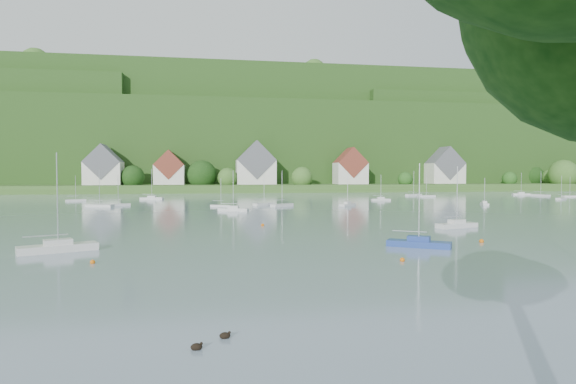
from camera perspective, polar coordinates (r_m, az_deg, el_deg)
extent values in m
cube|color=#375821|center=(210.73, -5.51, 0.58)|extent=(600.00, 60.00, 3.00)
cube|color=#1E4014|center=(285.81, -6.52, 4.70)|extent=(620.00, 160.00, 40.00)
cube|color=#1E4014|center=(281.97, -4.43, 6.37)|extent=(240.00, 130.00, 60.00)
cube|color=#1E4014|center=(317.43, 24.02, 4.63)|extent=(200.00, 110.00, 48.00)
sphere|color=#315A21|center=(245.73, 29.94, 1.85)|extent=(12.88, 12.88, 12.88)
sphere|color=black|center=(258.42, 27.09, 1.73)|extent=(10.46, 10.46, 10.46)
sphere|color=#1D4D17|center=(235.70, 24.86, 1.43)|extent=(6.45, 6.45, 6.45)
sphere|color=black|center=(263.05, 29.82, 1.70)|extent=(10.68, 10.68, 10.68)
sphere|color=#315A21|center=(194.21, -7.21, 1.67)|extent=(8.19, 8.19, 8.19)
sphere|color=#315A21|center=(261.48, 30.65, 1.67)|extent=(10.50, 10.50, 10.50)
sphere|color=#315A21|center=(199.95, -20.28, 1.41)|extent=(6.49, 6.49, 6.49)
sphere|color=#315A21|center=(211.18, 7.42, 2.06)|extent=(12.16, 12.16, 12.16)
sphere|color=#315A21|center=(193.66, 1.68, 1.74)|extent=(8.73, 8.73, 8.73)
sphere|color=black|center=(198.35, -18.00, 1.70)|extent=(9.32, 9.32, 9.32)
sphere|color=#1D4D17|center=(208.55, 13.78, 1.48)|extent=(6.24, 6.24, 6.24)
sphere|color=black|center=(229.30, 17.49, 1.65)|extent=(8.16, 8.16, 8.16)
sphere|color=#315A21|center=(257.23, 28.80, 1.53)|extent=(8.09, 8.09, 8.09)
sphere|color=black|center=(196.58, -10.21, 2.01)|extent=(11.92, 11.92, 11.92)
sphere|color=#1D4D17|center=(285.76, -23.88, 10.94)|extent=(10.29, 10.29, 10.29)
sphere|color=black|center=(270.76, -21.16, 11.36)|extent=(7.18, 7.18, 7.18)
sphere|color=#1D4D17|center=(275.67, 2.11, 13.24)|extent=(12.83, 12.83, 12.83)
sphere|color=#315A21|center=(259.03, -15.31, 13.70)|extent=(8.18, 8.18, 8.18)
sphere|color=#1D4D17|center=(295.03, -6.38, 12.48)|extent=(12.73, 12.73, 12.73)
sphere|color=#1D4D17|center=(277.71, 11.70, 13.06)|extent=(11.50, 11.50, 11.50)
sphere|color=#1D4D17|center=(299.45, 5.41, 12.40)|extent=(14.65, 14.65, 14.65)
sphere|color=#315A21|center=(252.83, 3.15, 14.21)|extent=(11.95, 11.95, 11.95)
sphere|color=#1D4D17|center=(287.05, 19.04, 12.57)|extent=(9.76, 9.76, 9.76)
sphere|color=#315A21|center=(291.11, -16.08, 12.36)|extent=(7.07, 7.07, 7.07)
sphere|color=black|center=(259.02, -7.00, 13.76)|extent=(8.21, 8.21, 8.21)
sphere|color=#315A21|center=(282.44, -11.22, 12.91)|extent=(12.24, 12.24, 12.24)
sphere|color=#315A21|center=(288.62, 17.73, 12.50)|extent=(9.00, 9.00, 9.00)
sphere|color=#315A21|center=(264.68, -27.86, 13.49)|extent=(13.65, 13.65, 13.65)
sphere|color=#1D4D17|center=(296.35, 14.01, 12.23)|extent=(8.03, 8.03, 8.03)
sphere|color=#315A21|center=(331.67, 26.21, 8.93)|extent=(9.52, 9.52, 9.52)
sphere|color=#315A21|center=(294.78, 13.86, 10.16)|extent=(14.97, 14.97, 14.97)
sphere|color=black|center=(299.39, 27.19, 9.61)|extent=(7.52, 7.52, 7.52)
sphere|color=#1D4D17|center=(284.53, 9.95, 10.30)|extent=(9.78, 9.78, 9.78)
sphere|color=#1D4D17|center=(299.45, 17.57, 9.89)|extent=(12.02, 12.02, 12.02)
sphere|color=black|center=(292.07, 22.49, 10.02)|extent=(11.57, 11.57, 11.57)
sphere|color=#1D4D17|center=(272.94, 21.18, 10.64)|extent=(12.65, 12.65, 12.65)
sphere|color=#315A21|center=(288.11, 24.12, 9.99)|extent=(8.28, 8.28, 8.28)
sphere|color=black|center=(331.63, 24.35, 8.90)|extent=(7.47, 7.47, 7.47)
sphere|color=#315A21|center=(284.00, 14.50, 10.27)|extent=(9.48, 9.48, 9.48)
sphere|color=black|center=(348.82, 26.67, 7.56)|extent=(8.43, 8.43, 8.43)
sphere|color=#1D4D17|center=(275.79, -14.84, 9.34)|extent=(12.01, 12.01, 12.01)
sphere|color=black|center=(323.37, 28.40, 8.13)|extent=(13.54, 13.54, 13.54)
sphere|color=black|center=(296.20, 17.59, 8.91)|extent=(15.08, 15.08, 15.08)
sphere|color=#315A21|center=(305.95, 14.51, 8.76)|extent=(15.99, 15.99, 15.99)
sphere|color=black|center=(284.81, -7.26, 9.30)|extent=(15.72, 15.72, 15.72)
sphere|color=#315A21|center=(390.28, 27.52, 7.09)|extent=(14.17, 14.17, 14.17)
sphere|color=#1D4D17|center=(281.35, -4.22, 9.21)|extent=(10.54, 10.54, 10.54)
cube|color=silver|center=(201.45, -21.09, 2.08)|extent=(14.00, 10.00, 9.00)
cube|color=#57585F|center=(201.50, -21.10, 3.36)|extent=(14.00, 10.40, 14.00)
cube|color=silver|center=(199.85, -13.93, 2.02)|extent=(12.00, 9.00, 8.00)
cube|color=brown|center=(199.88, -13.94, 3.17)|extent=(12.00, 9.36, 12.00)
cube|color=silver|center=(199.09, -3.86, 2.36)|extent=(16.00, 11.00, 10.00)
cube|color=#57585F|center=(199.17, -3.86, 3.80)|extent=(16.00, 11.44, 16.00)
cube|color=silver|center=(204.82, 7.42, 2.21)|extent=(13.00, 10.00, 9.00)
cube|color=brown|center=(204.88, 7.42, 3.46)|extent=(13.00, 10.40, 13.00)
cube|color=silver|center=(225.51, 18.15, 2.11)|extent=(15.00, 10.00, 9.00)
cube|color=#57585F|center=(225.56, 18.16, 3.25)|extent=(15.00, 10.40, 15.00)
cube|color=silver|center=(49.71, -25.68, -6.04)|extent=(7.01, 4.62, 0.68)
cube|color=silver|center=(49.63, -25.69, -5.37)|extent=(2.74, 2.22, 0.50)
cylinder|color=silver|center=(49.28, -25.76, -0.72)|extent=(0.10, 0.10, 8.55)
cylinder|color=silver|center=(49.41, -26.88, -4.66)|extent=(3.45, 1.66, 0.08)
cube|color=navy|center=(49.47, 15.30, -5.98)|extent=(6.08, 4.82, 0.61)
cube|color=navy|center=(49.40, 15.31, -5.34)|extent=(2.46, 2.19, 0.50)
cylinder|color=silver|center=(49.07, 15.35, -1.18)|extent=(0.10, 0.10, 7.68)
cylinder|color=silver|center=(49.47, 14.26, -4.57)|extent=(2.87, 1.92, 0.08)
cube|color=silver|center=(68.72, 19.44, -3.76)|extent=(6.39, 3.44, 0.62)
cube|color=silver|center=(68.66, 19.44, -3.30)|extent=(2.41, 1.78, 0.50)
cylinder|color=silver|center=(68.42, 19.48, -0.30)|extent=(0.10, 0.10, 7.69)
cylinder|color=silver|center=(67.95, 18.91, -2.80)|extent=(3.26, 1.06, 0.08)
sphere|color=#D56209|center=(41.25, 13.45, -8.02)|extent=(0.40, 0.40, 0.40)
sphere|color=#D56209|center=(54.89, 22.04, -5.59)|extent=(0.48, 0.48, 0.48)
sphere|color=#D56209|center=(66.97, -3.04, -4.06)|extent=(0.44, 0.44, 0.44)
sphere|color=#D56209|center=(42.23, -22.24, -7.89)|extent=(0.41, 0.41, 0.41)
ellipsoid|color=black|center=(21.08, -10.84, -17.67)|extent=(0.49, 0.31, 0.31)
sphere|color=black|center=(21.03, -10.28, -17.33)|extent=(0.13, 0.13, 0.13)
ellipsoid|color=black|center=(22.21, -7.52, -16.60)|extent=(0.49, 0.31, 0.31)
sphere|color=black|center=(22.18, -6.99, -16.27)|extent=(0.13, 0.13, 0.13)
cube|color=silver|center=(183.39, 25.99, -0.24)|extent=(5.93, 2.89, 0.57)
cube|color=silver|center=(183.38, 26.00, -0.07)|extent=(2.21, 1.56, 0.50)
cylinder|color=silver|center=(183.29, 26.01, 0.96)|extent=(0.10, 0.10, 7.14)
cylinder|color=silver|center=(183.04, 25.75, 0.13)|extent=(3.07, 0.81, 0.08)
cube|color=silver|center=(106.94, -0.72, -1.57)|extent=(5.69, 4.98, 0.59)
cylinder|color=silver|center=(106.75, -0.72, 0.57)|extent=(0.10, 0.10, 7.42)
cylinder|color=silver|center=(106.22, -1.04, -0.95)|extent=(2.61, 2.08, 0.08)
cube|color=silver|center=(174.83, 30.52, -0.44)|extent=(4.80, 1.48, 0.48)
cylinder|color=silver|center=(174.73, 30.54, 0.61)|extent=(0.10, 0.10, 5.95)
cylinder|color=silver|center=(174.35, 30.34, -0.07)|extent=(2.62, 0.16, 0.08)
cube|color=silver|center=(140.45, -15.90, -0.76)|extent=(6.69, 3.27, 0.65)
cube|color=silver|center=(140.42, -15.91, -0.52)|extent=(2.49, 1.76, 0.50)
cylinder|color=silver|center=(140.30, -15.92, 1.02)|extent=(0.10, 0.10, 8.06)
cylinder|color=silver|center=(140.73, -16.28, -0.26)|extent=(3.47, 0.91, 0.08)
cube|color=silver|center=(163.85, 14.72, -0.35)|extent=(6.32, 3.98, 0.61)
cylinder|color=silver|center=(163.73, 14.74, 1.10)|extent=(0.10, 0.10, 7.67)
cylinder|color=silver|center=(163.13, 14.51, 0.07)|extent=(3.13, 1.40, 0.08)
cube|color=silver|center=(121.39, 22.34, -1.32)|extent=(2.97, 4.84, 0.47)
cube|color=silver|center=(121.36, 22.34, -1.09)|extent=(1.47, 1.87, 0.50)
cylinder|color=silver|center=(121.25, 22.36, 0.17)|extent=(0.10, 0.10, 5.86)
cylinder|color=silver|center=(120.64, 22.40, -0.80)|extent=(1.04, 2.42, 0.08)
cube|color=silver|center=(106.49, -7.99, -1.64)|extent=(4.73, 3.28, 0.46)
cylinder|color=silver|center=(106.33, -8.00, 0.04)|extent=(0.10, 0.10, 5.81)
cylinder|color=silver|center=(106.72, -8.33, -1.03)|extent=(2.31, 1.24, 0.08)
cube|color=silver|center=(110.62, -2.86, -1.46)|extent=(5.44, 4.55, 0.56)
cylinder|color=silver|center=(110.45, -2.87, 0.49)|extent=(0.10, 0.10, 6.98)
cylinder|color=silver|center=(109.99, -3.18, -0.87)|extent=(2.53, 1.87, 0.08)
cube|color=silver|center=(109.55, 7.10, -1.52)|extent=(4.70, 4.58, 0.51)
cube|color=silver|center=(109.52, 7.10, -1.26)|extent=(1.99, 1.97, 0.50)
cylinder|color=silver|center=(109.39, 7.11, 0.29)|extent=(0.10, 0.10, 6.41)
cylinder|color=silver|center=(108.82, 6.90, -0.94)|extent=(2.09, 2.01, 0.08)
cube|color=silver|center=(112.53, -21.51, -1.53)|extent=(6.34, 3.63, 0.61)
cylinder|color=silver|center=(112.35, -21.54, 0.57)|extent=(0.10, 0.10, 7.64)
cylinder|color=silver|center=(112.94, -21.92, -0.91)|extent=(3.20, 1.18, 0.08)
cube|color=silver|center=(93.87, -6.53, -2.11)|extent=(6.07, 3.40, 0.59)
cube|color=silver|center=(93.83, -6.53, -1.78)|extent=(2.31, 1.74, 0.50)
cylinder|color=silver|center=(93.66, -6.54, 0.30)|extent=(0.10, 0.10, 7.32)
cylinder|color=silver|center=(94.03, -7.05, -1.38)|extent=(3.08, 1.09, 0.08)
cube|color=silver|center=(157.20, 16.14, -0.47)|extent=(5.76, 1.83, 0.57)
cylinder|color=silver|center=(157.08, 16.15, 0.93)|extent=(0.10, 0.10, 7.12)
cylinder|color=silver|center=(156.76, 15.87, -0.04)|extent=(3.13, 0.21, 0.08)
cube|color=silver|center=(177.38, 27.86, -0.34)|extent=(3.27, 6.25, 0.60)
cylinder|color=silver|center=(177.26, 27.88, 0.97)|extent=(0.10, 0.10, 7.52)
cylinder|color=silver|center=(177.88, 27.63, 0.06)|extent=(0.98, 3.21, 0.08)
cube|color=silver|center=(133.06, 10.99, -0.90)|extent=(5.26, 1.74, 0.52)
cube|color=silver|center=(133.04, 10.99, -0.68)|extent=(1.87, 1.12, 0.50)
cylinder|color=silver|center=(132.93, 11.00, 0.61)|extent=(0.10, 0.10, 6.48)
cylinder|color=silver|center=(132.78, 10.67, -0.40)|extent=(2.85, 0.24, 0.08)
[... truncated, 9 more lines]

